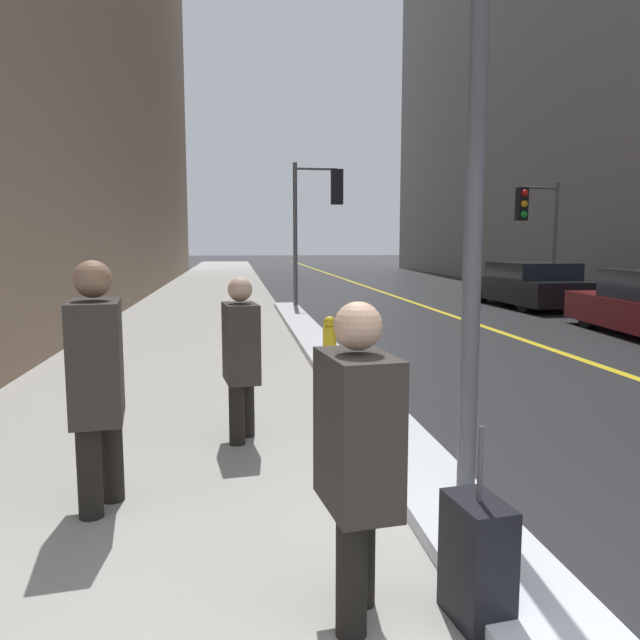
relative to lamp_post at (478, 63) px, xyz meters
The scene contains 13 objects.
sidewalk_slab 13.38m from the lamp_post, 100.25° to the left, with size 4.00×80.00×0.01m.
road_centre_stripe 13.68m from the lamp_post, 74.07° to the left, with size 0.16×80.00×0.00m.
snow_bank_curb 5.54m from the lamp_post, 91.76° to the left, with size 0.60×16.88×0.11m.
building_facade_left 20.16m from the lamp_post, 112.30° to the left, with size 6.00×36.00×17.32m.
lamp_post is the anchor object (origin of this frame).
traffic_light_near 12.48m from the lamp_post, 86.58° to the left, with size 1.31×0.32×3.79m.
traffic_light_far 14.39m from the lamp_post, 61.98° to the left, with size 1.31×0.41×3.40m.
pedestrian_in_glasses 2.51m from the lamp_post, 130.46° to the right, with size 0.35×0.52×1.51m.
pedestrian_trailing 3.10m from the lamp_post, behind, with size 0.38×0.57×1.66m.
pedestrian_nearside 2.99m from the lamp_post, 132.13° to the left, with size 0.34×0.51×1.47m.
parked_car_black 14.10m from the lamp_post, 62.13° to the left, with size 1.95×4.43×1.22m.
rolling_suitcase 2.87m from the lamp_post, 108.78° to the right, with size 0.27×0.39×0.95m.
fire_hydrant 5.64m from the lamp_post, 91.72° to the left, with size 0.20×0.20×0.70m.
Camera 1 is at (-1.18, -1.69, 1.77)m, focal length 35.00 mm.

